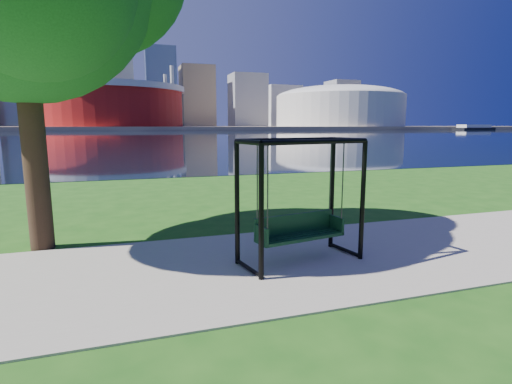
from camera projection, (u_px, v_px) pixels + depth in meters
name	position (u px, v px, depth m)	size (l,w,h in m)	color
ground	(261.00, 255.00, 7.57)	(900.00, 900.00, 0.00)	#1E5114
path	(270.00, 263.00, 7.10)	(120.00, 4.00, 0.03)	#9E937F
river	(135.00, 135.00, 103.27)	(900.00, 180.00, 0.02)	black
far_bank	(128.00, 128.00, 294.50)	(900.00, 228.00, 2.00)	#937F60
stadium	(109.00, 104.00, 222.67)	(83.00, 83.00, 32.00)	maroon
arena	(340.00, 105.00, 266.58)	(84.00, 84.00, 26.56)	beige
skyline	(120.00, 81.00, 300.04)	(392.00, 66.00, 96.50)	gray
swing	(300.00, 204.00, 7.02)	(2.30, 1.32, 2.21)	black
barge	(474.00, 127.00, 244.62)	(31.91, 13.77, 3.09)	black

